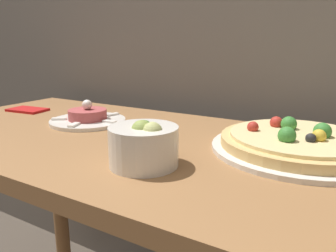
# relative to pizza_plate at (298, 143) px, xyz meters

# --- Properties ---
(dining_table) EXTENTS (1.43, 0.61, 0.76)m
(dining_table) POSITION_rel_pizza_plate_xyz_m (-0.29, -0.10, -0.13)
(dining_table) COLOR olive
(dining_table) RESTS_ON ground_plane
(pizza_plate) EXTENTS (0.36, 0.36, 0.07)m
(pizza_plate) POSITION_rel_pizza_plate_xyz_m (0.00, 0.00, 0.00)
(pizza_plate) COLOR silver
(pizza_plate) RESTS_ON dining_table
(tartare_plate) EXTENTS (0.21, 0.21, 0.07)m
(tartare_plate) POSITION_rel_pizza_plate_xyz_m (-0.56, -0.04, -0.00)
(tartare_plate) COLOR silver
(tartare_plate) RESTS_ON dining_table
(small_bowl) EXTENTS (0.13, 0.13, 0.09)m
(small_bowl) POSITION_rel_pizza_plate_xyz_m (-0.23, -0.23, 0.02)
(small_bowl) COLOR silver
(small_bowl) RESTS_ON dining_table
(napkin) EXTENTS (0.13, 0.09, 0.01)m
(napkin) POSITION_rel_pizza_plate_xyz_m (-0.86, -0.02, -0.01)
(napkin) COLOR red
(napkin) RESTS_ON dining_table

